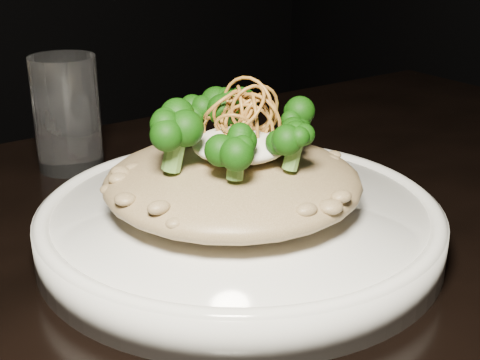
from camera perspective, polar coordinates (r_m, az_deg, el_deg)
name	(u,v)px	position (r m, az deg, el deg)	size (l,w,h in m)	color
table	(310,340)	(0.57, 6.02, -13.44)	(1.10, 0.80, 0.75)	black
plate	(240,226)	(0.52, 0.00, -3.95)	(0.31, 0.31, 0.03)	white
risotto	(233,181)	(0.51, -0.64, -0.09)	(0.20, 0.20, 0.04)	brown
broccoli	(237,126)	(0.49, -0.28, 4.62)	(0.13, 0.13, 0.05)	black
cheese	(240,145)	(0.49, -0.02, 3.03)	(0.07, 0.07, 0.02)	white
shallots	(243,102)	(0.49, 0.26, 6.70)	(0.06, 0.06, 0.04)	brown
drinking_glass	(67,113)	(0.69, -14.56, 5.52)	(0.07, 0.07, 0.12)	white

